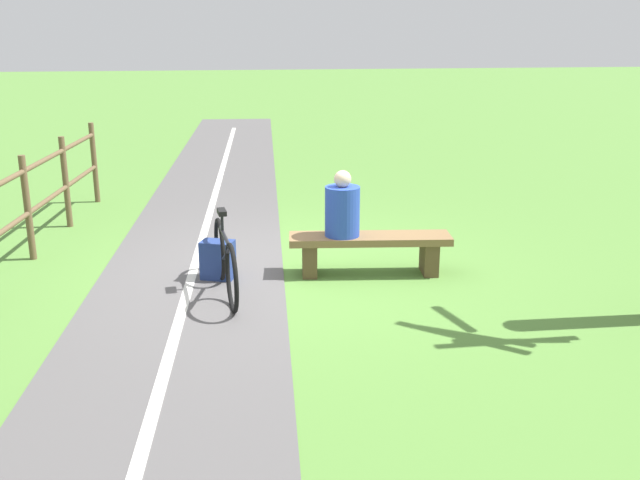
% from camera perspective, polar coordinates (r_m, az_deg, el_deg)
% --- Properties ---
extents(ground_plane, '(80.00, 80.00, 0.00)m').
position_cam_1_polar(ground_plane, '(8.05, -2.69, -2.48)').
color(ground_plane, '#548438').
extents(bench, '(1.81, 0.59, 0.44)m').
position_cam_1_polar(bench, '(7.89, 3.99, -0.55)').
color(bench, brown).
rests_on(bench, ground_plane).
extents(person_seated, '(0.42, 0.42, 0.72)m').
position_cam_1_polar(person_seated, '(7.75, 1.80, 2.50)').
color(person_seated, '#2847B7').
rests_on(person_seated, bench).
extents(bicycle, '(0.23, 1.63, 0.86)m').
position_cam_1_polar(bicycle, '(7.30, -7.56, -1.65)').
color(bicycle, black).
rests_on(bicycle, ground_plane).
extents(backpack, '(0.40, 0.35, 0.43)m').
position_cam_1_polar(backpack, '(7.79, -8.13, -1.63)').
color(backpack, navy).
rests_on(backpack, ground_plane).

